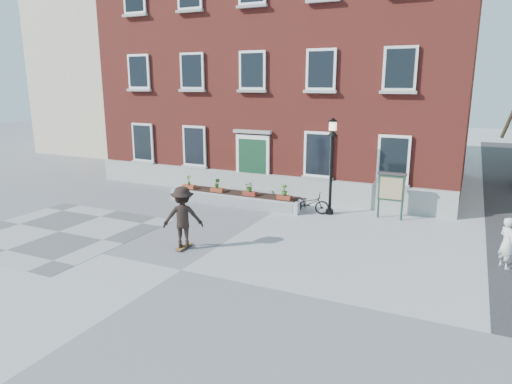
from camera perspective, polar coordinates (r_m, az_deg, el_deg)
The scene contains 10 objects.
ground at distance 13.51m, azimuth -9.34°, elevation -9.61°, with size 100.00×100.00×0.00m, color #A1A2A4.
checker_patch at distance 18.06m, azimuth -23.43°, elevation -4.57°, with size 6.00×6.00×0.01m, color #565658.
distant_building at distance 39.31m, azimuth -15.08°, elevation 14.90°, with size 10.00×12.00×13.00m, color beige.
bicycle at distance 18.83m, azimuth 6.57°, elevation -1.41°, with size 0.59×1.68×0.88m, color black.
bystander at distance 15.09m, azimuth 28.87°, elevation -5.59°, with size 0.55×0.36×1.52m, color silver.
brick_building at distance 25.84m, azimuth 4.63°, elevation 15.79°, with size 18.40×10.85×12.60m.
planter_assembly at distance 20.23m, azimuth -2.52°, elevation -0.68°, with size 6.20×1.12×1.15m.
lamp_post at distance 18.47m, azimuth 9.46°, elevation 4.86°, with size 0.40×0.40×3.93m.
notice_board at distance 18.55m, azimuth 16.55°, elevation 0.50°, with size 1.10×0.16×1.87m.
skateboarder at distance 14.82m, azimuth -9.13°, elevation -3.11°, with size 1.48×1.29×2.07m.
Camera 1 is at (7.19, -10.15, 5.27)m, focal length 32.00 mm.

